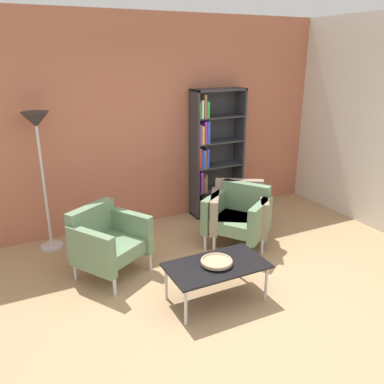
% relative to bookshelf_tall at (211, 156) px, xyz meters
% --- Properties ---
extents(ground_plane, '(8.32, 8.32, 0.00)m').
position_rel_bookshelf_tall_xyz_m(ground_plane, '(-0.99, -2.25, -0.92)').
color(ground_plane, tan).
extents(brick_back_panel, '(6.40, 0.12, 2.90)m').
position_rel_bookshelf_tall_xyz_m(brick_back_panel, '(-0.99, 0.21, 0.53)').
color(brick_back_panel, '#B2664C').
rests_on(brick_back_panel, ground_plane).
extents(bookshelf_tall, '(0.80, 0.30, 1.90)m').
position_rel_bookshelf_tall_xyz_m(bookshelf_tall, '(0.00, 0.00, 0.00)').
color(bookshelf_tall, '#333338').
rests_on(bookshelf_tall, ground_plane).
extents(coffee_table_low, '(1.00, 0.56, 0.40)m').
position_rel_bookshelf_tall_xyz_m(coffee_table_low, '(-1.07, -2.06, -0.55)').
color(coffee_table_low, black).
rests_on(coffee_table_low, ground_plane).
extents(decorative_bowl, '(0.32, 0.32, 0.05)m').
position_rel_bookshelf_tall_xyz_m(decorative_bowl, '(-1.07, -2.06, -0.49)').
color(decorative_bowl, tan).
rests_on(decorative_bowl, coffee_table_low).
extents(armchair_corner_red, '(0.94, 0.92, 0.78)m').
position_rel_bookshelf_tall_xyz_m(armchair_corner_red, '(-1.91, -1.07, -0.51)').
color(armchair_corner_red, slate).
rests_on(armchair_corner_red, ground_plane).
extents(armchair_near_window, '(0.93, 0.94, 0.78)m').
position_rel_bookshelf_tall_xyz_m(armchair_near_window, '(-0.21, -1.11, -0.51)').
color(armchair_near_window, slate).
rests_on(armchair_near_window, ground_plane).
extents(armchair_spare_guest, '(0.94, 0.92, 0.78)m').
position_rel_bookshelf_tall_xyz_m(armchair_spare_guest, '(-0.14, -1.00, -0.51)').
color(armchair_spare_guest, gray).
rests_on(armchair_spare_guest, ground_plane).
extents(floor_lamp_torchiere, '(0.32, 0.32, 1.74)m').
position_rel_bookshelf_tall_xyz_m(floor_lamp_torchiere, '(-2.41, -0.10, 0.53)').
color(floor_lamp_torchiere, silver).
rests_on(floor_lamp_torchiere, ground_plane).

